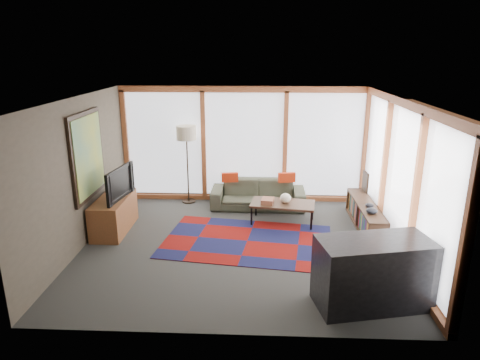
{
  "coord_description": "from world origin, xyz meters",
  "views": [
    {
      "loc": [
        0.34,
        -6.95,
        3.36
      ],
      "look_at": [
        0.0,
        0.4,
        1.1
      ],
      "focal_mm": 32.0,
      "sensor_mm": 36.0,
      "label": 1
    }
  ],
  "objects_px": {
    "sofa": "(258,194)",
    "coffee_table": "(282,213)",
    "bookshelf": "(365,216)",
    "tv_console": "(114,214)",
    "bar_counter": "(373,273)",
    "television": "(115,183)",
    "floor_lamp": "(188,165)"
  },
  "relations": [
    {
      "from": "sofa",
      "to": "coffee_table",
      "type": "bearing_deg",
      "value": -58.52
    },
    {
      "from": "bookshelf",
      "to": "tv_console",
      "type": "distance_m",
      "value": 4.87
    },
    {
      "from": "bar_counter",
      "to": "tv_console",
      "type": "bearing_deg",
      "value": 139.78
    },
    {
      "from": "television",
      "to": "bar_counter",
      "type": "relative_size",
      "value": 0.7
    },
    {
      "from": "coffee_table",
      "to": "television",
      "type": "bearing_deg",
      "value": -170.37
    },
    {
      "from": "sofa",
      "to": "television",
      "type": "xyz_separation_m",
      "value": [
        -2.68,
        -1.39,
        0.66
      ]
    },
    {
      "from": "coffee_table",
      "to": "television",
      "type": "distance_m",
      "value": 3.31
    },
    {
      "from": "television",
      "to": "bookshelf",
      "type": "bearing_deg",
      "value": -77.29
    },
    {
      "from": "floor_lamp",
      "to": "coffee_table",
      "type": "xyz_separation_m",
      "value": [
        2.09,
        -1.13,
        -0.67
      ]
    },
    {
      "from": "coffee_table",
      "to": "bookshelf",
      "type": "height_order",
      "value": "bookshelf"
    },
    {
      "from": "bookshelf",
      "to": "bar_counter",
      "type": "distance_m",
      "value": 2.74
    },
    {
      "from": "floor_lamp",
      "to": "bar_counter",
      "type": "xyz_separation_m",
      "value": [
        3.15,
        -3.98,
        -0.4
      ]
    },
    {
      "from": "sofa",
      "to": "bar_counter",
      "type": "height_order",
      "value": "bar_counter"
    },
    {
      "from": "bookshelf",
      "to": "coffee_table",
      "type": "bearing_deg",
      "value": 173.62
    },
    {
      "from": "tv_console",
      "to": "television",
      "type": "distance_m",
      "value": 0.64
    },
    {
      "from": "floor_lamp",
      "to": "bar_counter",
      "type": "relative_size",
      "value": 1.17
    },
    {
      "from": "coffee_table",
      "to": "bookshelf",
      "type": "xyz_separation_m",
      "value": [
        1.61,
        -0.18,
        0.04
      ]
    },
    {
      "from": "tv_console",
      "to": "sofa",
      "type": "bearing_deg",
      "value": 26.81
    },
    {
      "from": "sofa",
      "to": "coffee_table",
      "type": "relative_size",
      "value": 1.63
    },
    {
      "from": "coffee_table",
      "to": "bookshelf",
      "type": "distance_m",
      "value": 1.62
    },
    {
      "from": "tv_console",
      "to": "television",
      "type": "bearing_deg",
      "value": 2.09
    },
    {
      "from": "bookshelf",
      "to": "tv_console",
      "type": "height_order",
      "value": "tv_console"
    },
    {
      "from": "sofa",
      "to": "tv_console",
      "type": "height_order",
      "value": "tv_console"
    },
    {
      "from": "coffee_table",
      "to": "tv_console",
      "type": "xyz_separation_m",
      "value": [
        -3.25,
        -0.54,
        0.12
      ]
    },
    {
      "from": "sofa",
      "to": "bar_counter",
      "type": "xyz_separation_m",
      "value": [
        1.57,
        -3.7,
        0.18
      ]
    },
    {
      "from": "bookshelf",
      "to": "tv_console",
      "type": "xyz_separation_m",
      "value": [
        -4.86,
        -0.36,
        0.08
      ]
    },
    {
      "from": "tv_console",
      "to": "television",
      "type": "xyz_separation_m",
      "value": [
        0.08,
        0.0,
        0.63
      ]
    },
    {
      "from": "sofa",
      "to": "coffee_table",
      "type": "xyz_separation_m",
      "value": [
        0.5,
        -0.85,
        -0.09
      ]
    },
    {
      "from": "floor_lamp",
      "to": "bookshelf",
      "type": "xyz_separation_m",
      "value": [
        3.69,
        -1.31,
        -0.64
      ]
    },
    {
      "from": "coffee_table",
      "to": "tv_console",
      "type": "bearing_deg",
      "value": -170.54
    },
    {
      "from": "floor_lamp",
      "to": "tv_console",
      "type": "relative_size",
      "value": 1.35
    },
    {
      "from": "bookshelf",
      "to": "television",
      "type": "height_order",
      "value": "television"
    }
  ]
}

